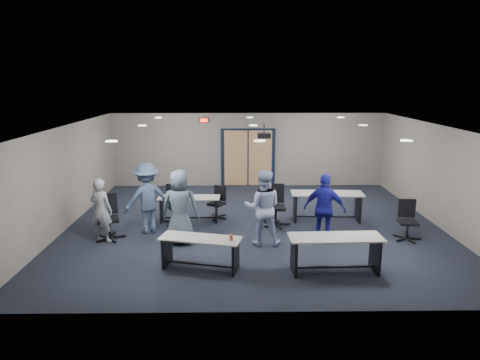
{
  "coord_description": "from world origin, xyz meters",
  "views": [
    {
      "loc": [
        -0.53,
        -11.1,
        3.88
      ],
      "look_at": [
        -0.37,
        -0.3,
        1.34
      ],
      "focal_mm": 32.0,
      "sensor_mm": 36.0,
      "label": 1
    }
  ],
  "objects_px": {
    "chair_back_c": "(276,206)",
    "chair_loose_right": "(408,221)",
    "person_back": "(147,198)",
    "person_lightblue": "(263,208)",
    "chair_back_b": "(216,203)",
    "person_navy": "(325,209)",
    "person_gray": "(101,210)",
    "person_plaid": "(180,207)",
    "table_back_right": "(327,202)",
    "chair_loose_left": "(109,218)",
    "table_front_right": "(335,248)",
    "chair_back_a": "(177,204)",
    "table_back_left": "(189,204)",
    "table_front_left": "(201,247)"
  },
  "relations": [
    {
      "from": "table_back_left",
      "to": "person_lightblue",
      "type": "bearing_deg",
      "value": -41.34
    },
    {
      "from": "chair_back_c",
      "to": "chair_loose_right",
      "type": "xyz_separation_m",
      "value": [
        3.16,
        -1.11,
        -0.06
      ]
    },
    {
      "from": "chair_back_c",
      "to": "table_front_right",
      "type": "bearing_deg",
      "value": -71.21
    },
    {
      "from": "person_gray",
      "to": "person_lightblue",
      "type": "bearing_deg",
      "value": -164.31
    },
    {
      "from": "person_back",
      "to": "chair_back_b",
      "type": "bearing_deg",
      "value": -176.18
    },
    {
      "from": "table_front_right",
      "to": "person_back",
      "type": "relative_size",
      "value": 1.05
    },
    {
      "from": "chair_back_c",
      "to": "person_lightblue",
      "type": "bearing_deg",
      "value": -107.67
    },
    {
      "from": "chair_loose_right",
      "to": "table_back_left",
      "type": "bearing_deg",
      "value": 171.57
    },
    {
      "from": "table_back_right",
      "to": "chair_back_b",
      "type": "height_order",
      "value": "chair_back_b"
    },
    {
      "from": "table_back_left",
      "to": "person_lightblue",
      "type": "distance_m",
      "value": 2.66
    },
    {
      "from": "table_back_left",
      "to": "chair_loose_left",
      "type": "relative_size",
      "value": 1.55
    },
    {
      "from": "chair_back_c",
      "to": "person_back",
      "type": "bearing_deg",
      "value": -171.24
    },
    {
      "from": "table_back_right",
      "to": "person_plaid",
      "type": "height_order",
      "value": "person_plaid"
    },
    {
      "from": "table_back_left",
      "to": "chair_back_a",
      "type": "relative_size",
      "value": 1.58
    },
    {
      "from": "chair_back_a",
      "to": "chair_back_c",
      "type": "height_order",
      "value": "chair_back_c"
    },
    {
      "from": "chair_back_a",
      "to": "person_lightblue",
      "type": "xyz_separation_m",
      "value": [
        2.26,
        -1.54,
        0.37
      ]
    },
    {
      "from": "table_back_right",
      "to": "chair_back_b",
      "type": "bearing_deg",
      "value": 178.04
    },
    {
      "from": "chair_back_b",
      "to": "chair_back_c",
      "type": "height_order",
      "value": "chair_back_c"
    },
    {
      "from": "table_front_left",
      "to": "chair_back_a",
      "type": "distance_m",
      "value": 3.04
    },
    {
      "from": "chair_back_b",
      "to": "person_navy",
      "type": "bearing_deg",
      "value": -3.8
    },
    {
      "from": "table_front_left",
      "to": "chair_back_a",
      "type": "height_order",
      "value": "chair_back_a"
    },
    {
      "from": "table_front_right",
      "to": "person_navy",
      "type": "distance_m",
      "value": 1.67
    },
    {
      "from": "table_front_left",
      "to": "person_back",
      "type": "distance_m",
      "value": 2.76
    },
    {
      "from": "person_navy",
      "to": "person_back",
      "type": "xyz_separation_m",
      "value": [
        -4.42,
        0.81,
        0.06
      ]
    },
    {
      "from": "chair_loose_left",
      "to": "person_back",
      "type": "distance_m",
      "value": 1.06
    },
    {
      "from": "chair_loose_left",
      "to": "person_navy",
      "type": "bearing_deg",
      "value": -19.46
    },
    {
      "from": "person_navy",
      "to": "chair_loose_right",
      "type": "bearing_deg",
      "value": -152.94
    },
    {
      "from": "person_plaid",
      "to": "person_navy",
      "type": "bearing_deg",
      "value": -177.39
    },
    {
      "from": "chair_back_a",
      "to": "person_lightblue",
      "type": "bearing_deg",
      "value": -54.48
    },
    {
      "from": "person_back",
      "to": "person_lightblue",
      "type": "bearing_deg",
      "value": 134.04
    },
    {
      "from": "chair_loose_right",
      "to": "person_plaid",
      "type": "relative_size",
      "value": 0.54
    },
    {
      "from": "person_navy",
      "to": "person_back",
      "type": "distance_m",
      "value": 4.49
    },
    {
      "from": "person_gray",
      "to": "person_back",
      "type": "distance_m",
      "value": 1.18
    },
    {
      "from": "table_back_right",
      "to": "person_navy",
      "type": "height_order",
      "value": "person_navy"
    },
    {
      "from": "table_front_right",
      "to": "chair_back_b",
      "type": "bearing_deg",
      "value": 124.07
    },
    {
      "from": "table_front_right",
      "to": "chair_back_a",
      "type": "relative_size",
      "value": 1.76
    },
    {
      "from": "table_back_right",
      "to": "chair_back_c",
      "type": "xyz_separation_m",
      "value": [
        -1.46,
        -0.41,
        0.01
      ]
    },
    {
      "from": "table_back_left",
      "to": "person_lightblue",
      "type": "height_order",
      "value": "person_lightblue"
    },
    {
      "from": "table_back_right",
      "to": "chair_loose_left",
      "type": "height_order",
      "value": "chair_loose_left"
    },
    {
      "from": "table_front_right",
      "to": "person_plaid",
      "type": "distance_m",
      "value": 3.76
    },
    {
      "from": "table_back_right",
      "to": "chair_back_c",
      "type": "height_order",
      "value": "chair_back_c"
    },
    {
      "from": "table_front_right",
      "to": "chair_loose_right",
      "type": "distance_m",
      "value": 2.85
    },
    {
      "from": "chair_back_c",
      "to": "person_back",
      "type": "height_order",
      "value": "person_back"
    },
    {
      "from": "person_back",
      "to": "person_gray",
      "type": "bearing_deg",
      "value": 4.15
    },
    {
      "from": "chair_back_b",
      "to": "person_gray",
      "type": "distance_m",
      "value": 3.27
    },
    {
      "from": "person_plaid",
      "to": "table_back_right",
      "type": "bearing_deg",
      "value": -153.99
    },
    {
      "from": "chair_loose_right",
      "to": "person_lightblue",
      "type": "bearing_deg",
      "value": -169.36
    },
    {
      "from": "table_front_right",
      "to": "chair_loose_left",
      "type": "bearing_deg",
      "value": 157.64
    },
    {
      "from": "table_front_left",
      "to": "table_front_right",
      "type": "height_order",
      "value": "table_front_left"
    },
    {
      "from": "chair_loose_left",
      "to": "person_navy",
      "type": "distance_m",
      "value": 5.3
    }
  ]
}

